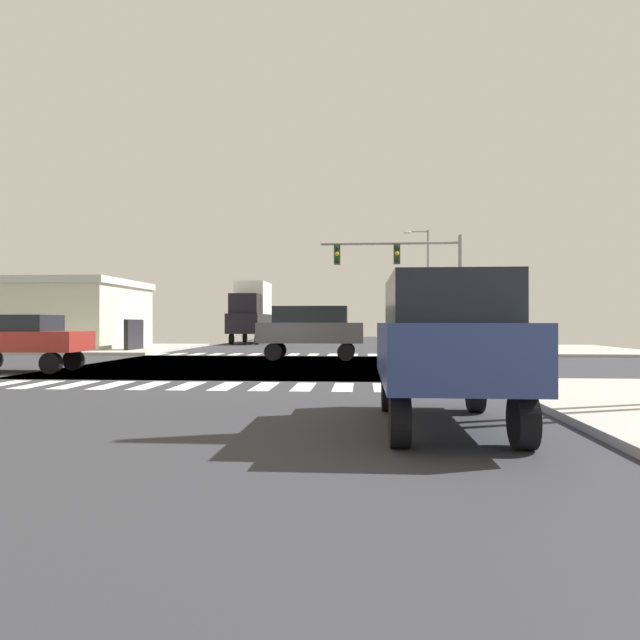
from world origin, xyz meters
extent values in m
cube|color=#303136|center=(0.00, 0.00, -0.03)|extent=(14.00, 90.00, 0.05)
cube|color=#303136|center=(0.00, 0.00, -0.03)|extent=(90.00, 12.00, 0.05)
cube|color=#B2ADA3|center=(13.00, 12.00, 0.07)|extent=(12.00, 12.00, 0.14)
cube|color=#AFB1A1|center=(-13.00, 12.00, 0.07)|extent=(12.00, 12.00, 0.14)
cube|color=white|center=(-5.75, -7.30, 0.00)|extent=(0.50, 2.00, 0.01)
cube|color=white|center=(-4.75, -7.30, 0.00)|extent=(0.50, 2.00, 0.01)
cube|color=white|center=(-3.75, -7.30, 0.00)|extent=(0.50, 2.00, 0.01)
cube|color=white|center=(-2.75, -7.30, 0.00)|extent=(0.50, 2.00, 0.01)
cube|color=white|center=(-1.75, -7.30, 0.00)|extent=(0.50, 2.00, 0.01)
cube|color=white|center=(-0.75, -7.30, 0.00)|extent=(0.50, 2.00, 0.01)
cube|color=white|center=(0.25, -7.30, 0.00)|extent=(0.50, 2.00, 0.01)
cube|color=white|center=(1.25, -7.30, 0.00)|extent=(0.50, 2.00, 0.01)
cube|color=white|center=(2.25, -7.30, 0.00)|extent=(0.50, 2.00, 0.01)
cube|color=white|center=(3.25, -7.30, 0.00)|extent=(0.50, 2.00, 0.01)
cube|color=white|center=(4.25, -7.30, 0.00)|extent=(0.50, 2.00, 0.01)
cube|color=white|center=(5.25, -7.30, 0.00)|extent=(0.50, 2.00, 0.01)
cube|color=white|center=(6.25, -7.30, 0.00)|extent=(0.50, 2.00, 0.01)
cube|color=white|center=(-6.75, 7.30, 0.00)|extent=(0.50, 2.00, 0.01)
cube|color=white|center=(-5.75, 7.30, 0.00)|extent=(0.50, 2.00, 0.01)
cube|color=white|center=(-4.75, 7.30, 0.00)|extent=(0.50, 2.00, 0.01)
cube|color=white|center=(-3.75, 7.30, 0.00)|extent=(0.50, 2.00, 0.01)
cube|color=white|center=(-2.75, 7.30, 0.00)|extent=(0.50, 2.00, 0.01)
cube|color=white|center=(-1.75, 7.30, 0.00)|extent=(0.50, 2.00, 0.01)
cube|color=white|center=(-0.75, 7.30, 0.00)|extent=(0.50, 2.00, 0.01)
cube|color=white|center=(0.25, 7.30, 0.00)|extent=(0.50, 2.00, 0.01)
cube|color=white|center=(1.25, 7.30, 0.00)|extent=(0.50, 2.00, 0.01)
cube|color=white|center=(2.25, 7.30, 0.00)|extent=(0.50, 2.00, 0.01)
cube|color=white|center=(3.25, 7.30, 0.00)|extent=(0.50, 2.00, 0.01)
cube|color=white|center=(4.25, 7.30, 0.00)|extent=(0.50, 2.00, 0.01)
cube|color=white|center=(5.25, 7.30, 0.00)|extent=(0.50, 2.00, 0.01)
cube|color=white|center=(6.25, 7.30, 0.00)|extent=(0.50, 2.00, 0.01)
cylinder|color=gray|center=(8.64, 7.59, 3.02)|extent=(0.20, 0.20, 6.04)
cylinder|color=gray|center=(5.12, 7.59, 5.64)|extent=(7.03, 0.14, 0.14)
cube|color=#1E5123|center=(5.47, 7.59, 5.09)|extent=(0.32, 0.40, 1.00)
sphere|color=black|center=(5.47, 7.35, 5.40)|extent=(0.22, 0.22, 0.22)
sphere|color=orange|center=(5.47, 7.35, 5.09)|extent=(0.22, 0.22, 0.22)
sphere|color=black|center=(5.47, 7.35, 4.78)|extent=(0.22, 0.22, 0.22)
cube|color=#1E5123|center=(2.45, 7.59, 5.09)|extent=(0.32, 0.40, 1.00)
sphere|color=black|center=(2.45, 7.35, 5.40)|extent=(0.22, 0.22, 0.22)
sphere|color=orange|center=(2.45, 7.35, 5.09)|extent=(0.22, 0.22, 0.22)
sphere|color=black|center=(2.45, 7.35, 4.78)|extent=(0.22, 0.22, 0.22)
cylinder|color=gray|center=(8.22, 18.09, 3.98)|extent=(0.16, 0.16, 7.96)
cylinder|color=gray|center=(7.52, 18.09, 7.86)|extent=(1.40, 0.10, 0.10)
ellipsoid|color=silver|center=(6.82, 18.09, 7.81)|extent=(0.60, 0.32, 0.20)
cube|color=beige|center=(-16.55, 12.19, 1.90)|extent=(12.33, 7.85, 3.80)
cube|color=beige|center=(-16.55, 12.19, 4.00)|extent=(12.63, 8.15, 0.40)
cube|color=black|center=(-8.88, 9.27, 0.90)|extent=(0.24, 2.20, 1.80)
cylinder|color=black|center=(-6.11, -4.22, 0.34)|extent=(0.68, 0.26, 0.68)
cylinder|color=black|center=(-6.11, -2.78, 0.34)|extent=(0.68, 0.26, 0.68)
cube|color=#A22821|center=(-7.57, -3.50, 1.01)|extent=(4.30, 1.80, 0.66)
cube|color=black|center=(-7.57, -3.50, 1.61)|extent=(2.24, 1.55, 0.54)
cylinder|color=black|center=(3.03, 4.28, 0.37)|extent=(0.74, 0.26, 0.74)
cylinder|color=black|center=(3.03, 2.72, 0.37)|extent=(0.74, 0.26, 0.74)
cylinder|color=black|center=(-0.10, 4.28, 0.37)|extent=(0.74, 0.26, 0.74)
cylinder|color=black|center=(-0.10, 2.72, 0.37)|extent=(0.74, 0.26, 0.74)
cube|color=#5A5A64|center=(1.46, 3.50, 1.18)|extent=(4.60, 1.96, 0.88)
cube|color=black|center=(1.46, 3.50, 1.98)|extent=(3.22, 1.69, 0.72)
cylinder|color=black|center=(-4.28, 37.02, 0.34)|extent=(0.26, 0.68, 0.68)
cylinder|color=black|center=(-5.72, 37.02, 0.34)|extent=(0.26, 0.68, 0.68)
cylinder|color=black|center=(-4.28, 39.94, 0.34)|extent=(0.26, 0.68, 0.68)
cylinder|color=black|center=(-5.72, 39.94, 0.34)|extent=(0.26, 0.68, 0.68)
cube|color=#BBB9C0|center=(-5.00, 38.48, 1.01)|extent=(1.80, 4.30, 0.66)
cube|color=black|center=(-5.00, 38.48, 1.61)|extent=(1.55, 2.24, 0.54)
cylinder|color=black|center=(-4.04, 20.36, 0.40)|extent=(0.26, 0.80, 0.80)
cylinder|color=black|center=(-5.96, 20.36, 0.40)|extent=(0.26, 0.80, 0.80)
cylinder|color=black|center=(-4.04, 25.26, 0.40)|extent=(0.26, 0.80, 0.80)
cylinder|color=black|center=(-5.96, 25.26, 0.40)|extent=(0.26, 0.80, 0.80)
cube|color=black|center=(-5.00, 22.81, 1.54)|extent=(2.40, 7.20, 1.49)
cube|color=white|center=(-5.00, 23.89, 3.57)|extent=(2.30, 4.18, 2.56)
cube|color=black|center=(-5.00, 20.65, 3.03)|extent=(2.11, 2.02, 1.49)
cylinder|color=black|center=(4.22, -11.13, 0.37)|extent=(0.26, 0.74, 0.74)
cylinder|color=black|center=(5.78, -11.13, 0.37)|extent=(0.26, 0.74, 0.74)
cylinder|color=black|center=(4.22, -14.26, 0.37)|extent=(0.26, 0.74, 0.74)
cylinder|color=black|center=(5.78, -14.26, 0.37)|extent=(0.26, 0.74, 0.74)
cube|color=navy|center=(5.00, -12.70, 1.18)|extent=(1.96, 4.60, 0.88)
cube|color=black|center=(5.00, -12.70, 1.98)|extent=(1.69, 3.22, 0.72)
camera|label=1|loc=(3.73, -21.81, 1.63)|focal=32.43mm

